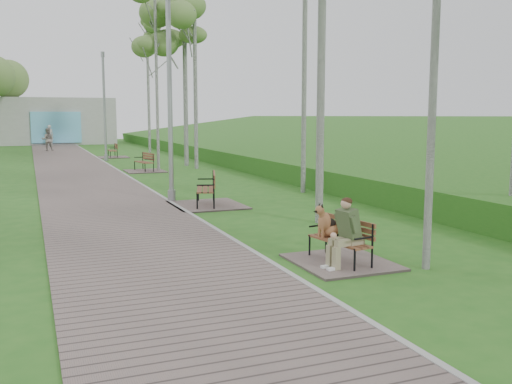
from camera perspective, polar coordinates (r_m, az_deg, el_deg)
walkway at (r=24.18m, az=-17.00°, el=1.48°), size 3.50×67.00×0.04m
kerb at (r=24.38m, az=-12.90°, el=1.68°), size 0.10×67.00×0.05m
embankment at (r=27.52m, az=13.17°, el=2.28°), size 14.00×70.00×1.60m
building_north at (r=53.50m, az=-19.49°, el=6.70°), size 10.00×5.20×4.00m
bench_main at (r=9.66m, az=8.25°, el=-5.03°), size 1.55×1.72×1.35m
bench_second at (r=15.79m, az=-5.04°, el=-0.62°), size 1.88×2.09×1.16m
bench_third at (r=25.93m, az=-11.13°, el=2.44°), size 1.68×1.87×1.03m
bench_far at (r=35.02m, az=-14.13°, el=3.67°), size 1.68×1.86×1.03m
lamp_post_second at (r=16.52m, az=-8.60°, el=8.60°), size 0.23×0.23×5.95m
lamp_post_third at (r=32.59m, az=-14.90°, el=7.89°), size 0.23×0.23×5.91m
pedestrian_near at (r=50.33m, az=-19.95°, el=5.35°), size 0.63×0.42×1.73m
pedestrian_far at (r=42.52m, az=-20.11°, el=4.95°), size 0.84×0.68×1.64m
birch_mid_c at (r=29.00m, az=-7.19°, el=17.10°), size 2.95×2.95×9.26m
birch_far_b at (r=26.49m, az=-10.03°, el=16.11°), size 2.26×2.26×8.19m
birch_far_c at (r=39.68m, az=-10.84°, el=15.13°), size 2.30×2.30×9.86m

